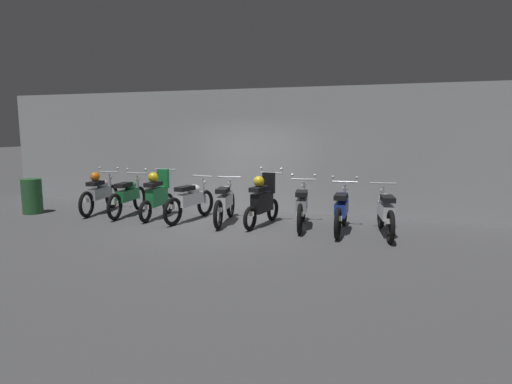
# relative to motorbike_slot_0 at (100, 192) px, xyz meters

# --- Properties ---
(ground_plane) EXTENTS (80.00, 80.00, 0.00)m
(ground_plane) POSITION_rel_motorbike_slot_0_xyz_m (3.59, -0.42, -0.53)
(ground_plane) COLOR #4C4C4F
(back_wall) EXTENTS (16.00, 0.30, 3.21)m
(back_wall) POSITION_rel_motorbike_slot_0_xyz_m (3.59, 1.83, 1.08)
(back_wall) COLOR #9EA0A3
(back_wall) RESTS_ON ground
(motorbike_slot_0) EXTENTS (0.60, 1.94, 1.15)m
(motorbike_slot_0) POSITION_rel_motorbike_slot_0_xyz_m (0.00, 0.00, 0.00)
(motorbike_slot_0) COLOR black
(motorbike_slot_0) RESTS_ON ground
(motorbike_slot_1) EXTENTS (0.59, 1.94, 1.15)m
(motorbike_slot_1) POSITION_rel_motorbike_slot_0_xyz_m (0.90, -0.04, -0.04)
(motorbike_slot_1) COLOR black
(motorbike_slot_1) RESTS_ON ground
(motorbike_slot_2) EXTENTS (0.56, 1.68, 1.18)m
(motorbike_slot_2) POSITION_rel_motorbike_slot_0_xyz_m (1.80, -0.10, 0.04)
(motorbike_slot_2) COLOR black
(motorbike_slot_2) RESTS_ON ground
(motorbike_slot_3) EXTENTS (0.56, 1.94, 1.03)m
(motorbike_slot_3) POSITION_rel_motorbike_slot_0_xyz_m (2.70, -0.09, -0.04)
(motorbike_slot_3) COLOR black
(motorbike_slot_3) RESTS_ON ground
(motorbike_slot_4) EXTENTS (0.60, 1.93, 1.03)m
(motorbike_slot_4) POSITION_rel_motorbike_slot_0_xyz_m (3.59, -0.08, -0.04)
(motorbike_slot_4) COLOR black
(motorbike_slot_4) RESTS_ON ground
(motorbike_slot_5) EXTENTS (0.59, 1.68, 1.29)m
(motorbike_slot_5) POSITION_rel_motorbike_slot_0_xyz_m (4.49, -0.04, 0.04)
(motorbike_slot_5) COLOR black
(motorbike_slot_5) RESTS_ON ground
(motorbike_slot_6) EXTENTS (0.60, 1.94, 1.15)m
(motorbike_slot_6) POSITION_rel_motorbike_slot_0_xyz_m (5.38, 0.07, -0.04)
(motorbike_slot_6) COLOR black
(motorbike_slot_6) RESTS_ON ground
(motorbike_slot_7) EXTENTS (0.59, 1.95, 1.15)m
(motorbike_slot_7) POSITION_rel_motorbike_slot_0_xyz_m (6.29, -0.11, -0.04)
(motorbike_slot_7) COLOR black
(motorbike_slot_7) RESTS_ON ground
(motorbike_slot_8) EXTENTS (0.62, 1.93, 1.03)m
(motorbike_slot_8) POSITION_rel_motorbike_slot_0_xyz_m (7.18, -0.08, -0.04)
(motorbike_slot_8) COLOR black
(motorbike_slot_8) RESTS_ON ground
(trash_bin) EXTENTS (0.50, 0.50, 0.90)m
(trash_bin) POSITION_rel_motorbike_slot_0_xyz_m (-1.56, -0.70, -0.08)
(trash_bin) COLOR #26592D
(trash_bin) RESTS_ON ground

